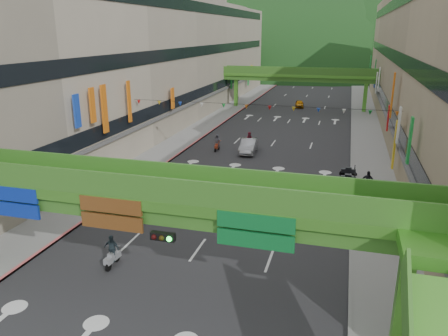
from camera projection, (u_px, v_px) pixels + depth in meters
road_slab at (285, 127)px, 61.84m from camera, size 18.00×140.00×0.02m
sidewalk_left at (211, 122)px, 64.66m from camera, size 4.00×140.00×0.15m
sidewalk_right at (366, 131)px, 58.97m from camera, size 4.00×140.00×0.15m
curb_left at (223, 123)px, 64.17m from camera, size 0.20×140.00×0.18m
curb_right at (352, 130)px, 59.46m from camera, size 0.20×140.00×0.18m
building_row_left at (159, 56)px, 63.90m from camera, size 12.80×95.00×19.00m
building_row_right at (440, 60)px, 54.12m from camera, size 12.80×95.00×19.00m
overpass_near at (166, 216)px, 19.06m from camera, size 28.00×12.27×7.10m
overpass_far at (299, 78)px, 74.00m from camera, size 28.00×2.20×7.10m
hill_left at (287, 67)px, 166.75m from camera, size 168.00×140.00×112.00m
hill_right at (393, 65)px, 174.78m from camera, size 208.00×176.00×128.00m
bunting_string at (258, 107)px, 41.69m from camera, size 26.00×0.36×0.47m
scooter_rider_near at (153, 203)px, 31.78m from camera, size 0.71×1.59×2.00m
scooter_rider_mid at (250, 141)px, 49.01m from camera, size 0.93×1.60×2.15m
scooter_rider_left at (112, 251)px, 24.78m from camera, size 0.96×1.60×1.95m
scooter_rider_far at (217, 143)px, 49.01m from camera, size 0.79×1.60×1.89m
parked_scooter_row at (348, 187)px, 36.37m from camera, size 1.60×9.35×1.08m
car_silver at (248, 146)px, 48.34m from camera, size 1.96×4.73×1.52m
car_yellow at (299, 104)px, 77.23m from camera, size 1.93×3.83×1.25m
pedestrian_red at (390, 239)px, 26.76m from camera, size 0.89×0.80×1.49m
pedestrian_dark at (367, 183)px, 36.03m from camera, size 1.14×0.68×1.82m
pedestrian_blue at (397, 209)px, 31.03m from camera, size 0.86×0.69×1.59m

